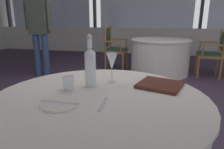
# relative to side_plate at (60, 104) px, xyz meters

# --- Properties ---
(ground_plane) EXTENTS (14.86, 14.86, 0.00)m
(ground_plane) POSITION_rel_side_plate_xyz_m (-0.03, 1.72, -0.74)
(ground_plane) COLOR #47384C
(window_wall_far) EXTENTS (10.85, 0.14, 2.84)m
(window_wall_far) POSITION_rel_side_plate_xyz_m (-0.03, 6.01, 0.39)
(window_wall_far) COLOR silver
(window_wall_far) RESTS_ON ground_plane
(side_plate) EXTENTS (0.20, 0.20, 0.01)m
(side_plate) POSITION_rel_side_plate_xyz_m (0.00, 0.00, 0.00)
(side_plate) COLOR silver
(side_plate) RESTS_ON foreground_table
(butter_knife) EXTENTS (0.21, 0.02, 0.00)m
(butter_knife) POSITION_rel_side_plate_xyz_m (-0.00, 0.00, 0.01)
(butter_knife) COLOR silver
(butter_knife) RESTS_ON foreground_table
(dinner_fork) EXTENTS (0.03, 0.18, 0.00)m
(dinner_fork) POSITION_rel_side_plate_xyz_m (0.22, 0.05, -0.00)
(dinner_fork) COLOR silver
(dinner_fork) RESTS_ON foreground_table
(water_bottle) EXTENTS (0.07, 0.07, 0.33)m
(water_bottle) POSITION_rel_side_plate_xyz_m (0.06, 0.33, 0.13)
(water_bottle) COLOR white
(water_bottle) RESTS_ON foreground_table
(wine_glass) EXTENTS (0.08, 0.08, 0.20)m
(wine_glass) POSITION_rel_side_plate_xyz_m (0.18, 0.42, 0.14)
(wine_glass) COLOR white
(wine_glass) RESTS_ON foreground_table
(water_tumbler) EXTENTS (0.07, 0.07, 0.08)m
(water_tumbler) POSITION_rel_side_plate_xyz_m (-0.06, 0.23, 0.04)
(water_tumbler) COLOR white
(water_tumbler) RESTS_ON foreground_table
(menu_book) EXTENTS (0.33, 0.32, 0.02)m
(menu_book) POSITION_rel_side_plate_xyz_m (0.50, 0.42, 0.01)
(menu_book) COLOR #512319
(menu_book) RESTS_ON foreground_table
(background_table_0) EXTENTS (1.26, 1.26, 0.73)m
(background_table_0) POSITION_rel_side_plate_xyz_m (0.51, 3.53, -0.37)
(background_table_0) COLOR white
(background_table_0) RESTS_ON ground_plane
(dining_chair_0_0) EXTENTS (0.49, 0.56, 1.00)m
(dining_chair_0_0) POSITION_rel_side_plate_xyz_m (-0.55, 3.59, -0.16)
(dining_chair_0_0) COLOR olive
(dining_chair_0_0) RESTS_ON ground_plane
(dining_chair_0_1) EXTENTS (0.49, 0.56, 0.94)m
(dining_chair_0_1) POSITION_rel_side_plate_xyz_m (1.56, 3.46, -0.19)
(dining_chair_0_1) COLOR olive
(dining_chair_0_1) RESTS_ON ground_plane
(diner_person_0) EXTENTS (0.53, 0.24, 1.75)m
(diner_person_0) POSITION_rel_side_plate_xyz_m (-1.85, 2.75, 0.27)
(diner_person_0) COLOR #334770
(diner_person_0) RESTS_ON ground_plane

